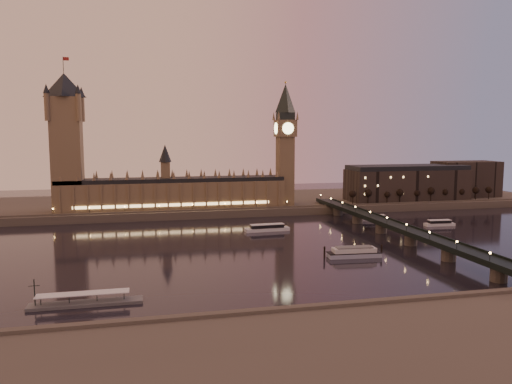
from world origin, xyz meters
TOP-DOWN VIEW (x-y plane):
  - ground at (0.00, 0.00)m, footprint 700.00×700.00m
  - far_embankment at (30.00, 165.00)m, footprint 560.00×130.00m
  - near_embankment at (30.00, -175.00)m, footprint 560.00×110.00m
  - palace_of_westminster at (-40.12, 120.99)m, footprint 180.00×26.62m
  - victoria_tower at (-120.00, 121.00)m, footprint 31.68×31.68m
  - big_ben at (53.99, 120.99)m, footprint 17.68×17.68m
  - westminster_bridge at (91.61, 0.00)m, footprint 13.20×260.00m
  - city_block at (194.94, 130.93)m, footprint 155.00×45.00m
  - bare_tree_0 at (111.36, 109.00)m, footprint 5.62×5.62m
  - bare_tree_1 at (126.22, 109.00)m, footprint 5.62×5.62m
  - bare_tree_2 at (141.08, 109.00)m, footprint 5.62×5.62m
  - bare_tree_3 at (155.95, 109.00)m, footprint 5.62×5.62m
  - bare_tree_4 at (170.81, 109.00)m, footprint 5.62×5.62m
  - bare_tree_5 at (185.67, 109.00)m, footprint 5.62×5.62m
  - bare_tree_6 at (200.54, 109.00)m, footprint 5.62×5.62m
  - bare_tree_7 at (215.40, 109.00)m, footprint 5.62×5.62m
  - bare_tree_8 at (230.26, 109.00)m, footprint 5.62×5.62m
  - bare_tree_9 at (245.13, 109.00)m, footprint 5.62×5.62m
  - cruise_boat_a at (18.55, 42.39)m, footprint 31.12×8.21m
  - cruise_boat_b at (108.37, 64.47)m, footprint 24.79×8.77m
  - cruise_boat_c at (145.60, 33.53)m, footprint 22.31×7.38m
  - moored_barge at (46.65, -38.42)m, footprint 33.43×10.13m
  - pontoon_pier at (-87.47, -85.74)m, footprint 43.33×7.22m

SIDE VIEW (x-z plane):
  - ground at x=0.00m, z-range 0.00..0.00m
  - pontoon_pier at x=-87.47m, z-range -4.53..7.02m
  - cruise_boat_c at x=145.60m, z-range -0.26..4.13m
  - cruise_boat_b at x=108.37m, z-range -0.27..4.21m
  - cruise_boat_a at x=18.55m, z-range -0.29..4.64m
  - moored_barge at x=46.65m, z-range -0.48..5.66m
  - far_embankment at x=30.00m, z-range 0.00..6.00m
  - near_embankment at x=30.00m, z-range 0.00..6.00m
  - westminster_bridge at x=91.61m, z-range -2.13..13.17m
  - bare_tree_0 at x=111.36m, z-range 8.80..20.23m
  - bare_tree_1 at x=126.22m, z-range 8.80..20.23m
  - bare_tree_2 at x=141.08m, z-range 8.80..20.23m
  - bare_tree_3 at x=155.95m, z-range 8.80..20.23m
  - bare_tree_4 at x=170.81m, z-range 8.80..20.23m
  - bare_tree_5 at x=185.67m, z-range 8.80..20.23m
  - bare_tree_6 at x=200.54m, z-range 8.80..20.23m
  - bare_tree_7 at x=215.40m, z-range 8.80..20.23m
  - bare_tree_8 at x=230.26m, z-range 8.80..20.23m
  - bare_tree_9 at x=245.13m, z-range 8.80..20.23m
  - palace_of_westminster at x=-40.12m, z-range -4.29..47.71m
  - city_block at x=194.94m, z-range 5.24..39.24m
  - big_ben at x=53.99m, z-range 11.95..115.95m
  - victoria_tower at x=-120.00m, z-range 6.79..124.79m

